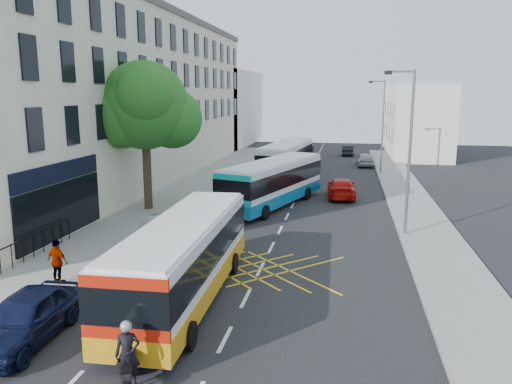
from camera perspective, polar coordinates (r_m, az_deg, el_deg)
The scene contains 21 objects.
ground at distance 15.15m, azimuth -3.56°, elevation -16.47°, with size 120.00×120.00×0.00m, color black.
pavement_left at distance 31.18m, azimuth -12.15°, elevation -1.94°, with size 5.00×70.00×0.15m, color gray.
pavement_right at distance 29.16m, azimuth 18.37°, elevation -3.18°, with size 3.00×70.00×0.15m, color gray.
terrace_main at distance 41.30m, azimuth -14.62°, elevation 10.46°, with size 8.30×45.00×13.50m.
terrace_far at distance 70.21m, azimuth -3.94°, elevation 9.52°, with size 8.00×20.00×10.00m, color silver.
building_right at distance 61.57m, azimuth 17.73°, elevation 7.85°, with size 6.00×18.00×8.00m, color silver.
street_tree at distance 30.38m, azimuth -12.68°, elevation 9.54°, with size 6.30×5.70×8.80m.
lamp_near at distance 25.29m, azimuth 16.98°, elevation 5.24°, with size 1.45×0.15×8.00m.
lamp_far at distance 45.17m, azimuth 14.18°, elevation 7.80°, with size 1.45×0.15×8.00m.
railings at distance 23.33m, azimuth -24.12°, elevation -5.50°, with size 0.08×5.60×1.14m, color black, non-canonical shape.
bus_near at distance 17.39m, azimuth -8.17°, elevation -7.50°, with size 2.69×10.11×2.83m.
bus_mid at distance 31.48m, azimuth 1.97°, elevation 1.12°, with size 5.43×10.55×2.90m.
bus_far at distance 42.20m, azimuth 3.48°, elevation 3.74°, with size 3.58×10.79×2.98m.
motorbike at distance 12.86m, azimuth -14.43°, elevation -17.90°, with size 0.84×1.96×1.81m.
parked_car_blue at distance 16.12m, azimuth -24.89°, elevation -12.88°, with size 1.73×4.31×1.47m, color #0C1333.
parked_car_silver at distance 23.42m, azimuth -10.57°, elevation -4.60°, with size 1.55×4.43×1.46m, color #9A9BA1.
red_hatchback at distance 34.69m, azimuth 9.72°, elevation 0.46°, with size 1.85×4.56×1.32m, color #BC0C08.
distant_car_grey at distance 58.76m, azimuth 5.01°, elevation 5.00°, with size 2.42×5.24×1.46m, color #404348.
distant_car_silver at distance 50.26m, azimuth 12.39°, elevation 3.68°, with size 1.61×4.01×1.37m, color #A0A2A8.
distant_car_dark at distance 58.65m, azimuth 10.49°, elevation 4.70°, with size 1.24×3.54×1.17m, color black.
pedestrian_far at distance 19.82m, azimuth -21.74°, elevation -7.40°, with size 0.97×0.40×1.66m, color gray.
Camera 1 is at (3.30, -13.01, 7.03)m, focal length 35.00 mm.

